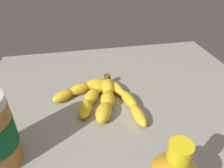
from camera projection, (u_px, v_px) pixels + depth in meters
ground_plane at (128, 107)px, 60.43cm from camera, size 72.92×78.12×3.16cm
banana_bunch at (102, 96)px, 59.23cm from camera, size 22.26×22.82×3.75cm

